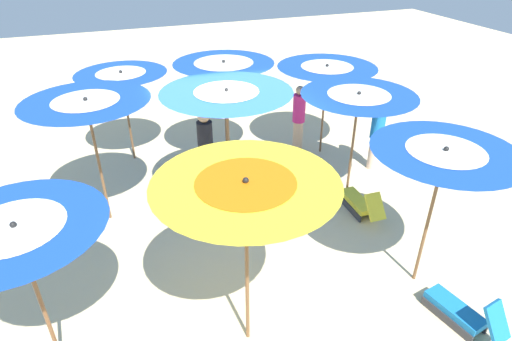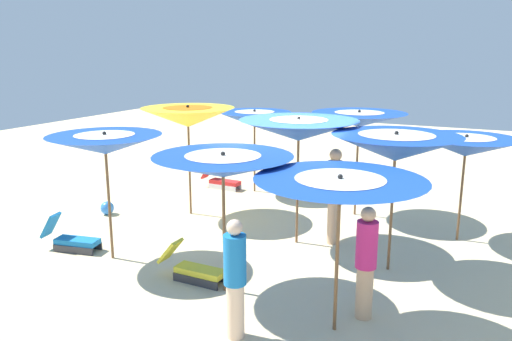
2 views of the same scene
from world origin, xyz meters
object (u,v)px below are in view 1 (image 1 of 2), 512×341
lounger_1 (360,203)px  beachgoer_1 (377,134)px  beach_umbrella_0 (19,241)px  lounger_2 (462,312)px  beach_umbrella_1 (246,199)px  beach_umbrella_5 (358,103)px  beachgoer_0 (206,153)px  beach_umbrella_4 (227,102)px  beach_umbrella_7 (224,72)px  beach_umbrella_6 (122,81)px  beach_umbrella_3 (87,109)px  beach_umbrella_2 (443,162)px  beach_umbrella_8 (326,74)px  beachgoer_2 (299,118)px

lounger_1 → beachgoer_1: (1.22, 1.42, 0.65)m
beach_umbrella_0 → lounger_2: beach_umbrella_0 is taller
beach_umbrella_1 → lounger_2: (2.88, -0.81, -2.05)m
beach_umbrella_5 → lounger_1: 1.93m
beachgoer_0 → beach_umbrella_4: bearing=61.6°
beach_umbrella_4 → beachgoer_1: bearing=8.3°
lounger_2 → beachgoer_0: bearing=18.9°
beach_umbrella_5 → beach_umbrella_7: bearing=131.6°
beach_umbrella_1 → beachgoer_0: bearing=84.1°
lounger_2 → beachgoer_0: 5.11m
beach_umbrella_6 → beachgoer_0: 2.71m
beach_umbrella_1 → beach_umbrella_3: (-1.61, 3.48, -0.05)m
beach_umbrella_3 → lounger_1: bearing=-17.7°
beach_umbrella_0 → beach_umbrella_3: bearing=75.0°
beach_umbrella_2 → beach_umbrella_5: size_ratio=1.05×
beachgoer_0 → beach_umbrella_8: bearing=147.0°
beach_umbrella_0 → beach_umbrella_6: bearing=74.2°
lounger_2 → beach_umbrella_4: bearing=20.2°
beach_umbrella_5 → lounger_1: bearing=-97.9°
beachgoer_2 → beach_umbrella_1: bearing=-102.8°
beach_umbrella_3 → beach_umbrella_4: beach_umbrella_4 is taller
beachgoer_0 → beachgoer_1: (3.84, -0.14, -0.16)m
beach_umbrella_6 → beachgoer_0: bearing=-60.1°
beach_umbrella_0 → lounger_2: (5.28, -1.30, -1.75)m
lounger_1 → lounger_2: bearing=178.9°
beach_umbrella_3 → lounger_1: (4.60, -1.47, -2.01)m
beach_umbrella_1 → lounger_2: bearing=-15.7°
beach_umbrella_4 → beach_umbrella_5: 2.46m
beach_umbrella_7 → beachgoer_0: size_ratio=1.28×
beach_umbrella_1 → beach_umbrella_2: 2.86m
beach_umbrella_7 → beach_umbrella_8: 2.34m
beach_umbrella_0 → beach_umbrella_1: bearing=-11.6°
beach_umbrella_5 → beach_umbrella_6: beach_umbrella_5 is taller
lounger_2 → beach_umbrella_8: bearing=-17.1°
lounger_1 → beach_umbrella_5: bearing=-6.8°
beachgoer_2 → lounger_2: bearing=-72.1°
beach_umbrella_6 → lounger_2: 7.78m
lounger_2 → beach_umbrella_6: bearing=18.9°
beach_umbrella_8 → beachgoer_2: 1.24m
beach_umbrella_4 → beach_umbrella_8: 3.28m
beach_umbrella_2 → beach_umbrella_8: (0.61, 4.42, -0.16)m
beach_umbrella_3 → beachgoer_2: bearing=16.5°
beach_umbrella_5 → beachgoer_1: beach_umbrella_5 is taller
beach_umbrella_0 → beachgoer_1: size_ratio=1.35×
beachgoer_1 → beach_umbrella_0: bearing=127.5°
lounger_1 → beach_umbrella_8: bearing=-9.2°
beach_umbrella_2 → beach_umbrella_6: size_ratio=1.09×
beach_umbrella_0 → beach_umbrella_8: size_ratio=0.99×
beachgoer_0 → beach_umbrella_3: bearing=-48.3°
beach_umbrella_2 → beachgoer_2: 4.86m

